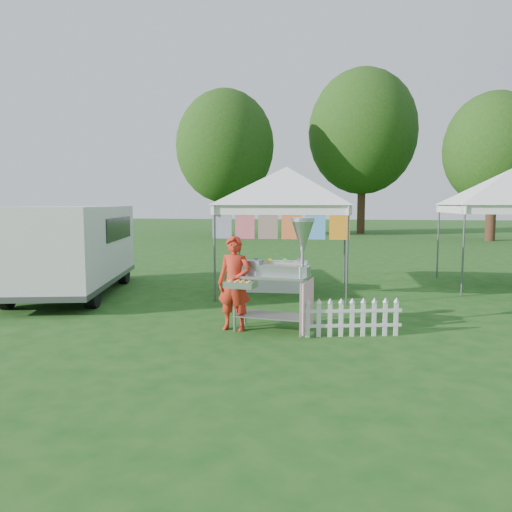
# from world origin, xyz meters

# --- Properties ---
(ground) EXTENTS (120.00, 120.00, 0.00)m
(ground) POSITION_xyz_m (0.00, 0.00, 0.00)
(ground) COLOR #174915
(ground) RESTS_ON ground
(canopy_main) EXTENTS (4.24, 4.24, 3.45)m
(canopy_main) POSITION_xyz_m (0.00, 3.49, 2.99)
(canopy_main) COLOR #59595E
(canopy_main) RESTS_ON ground
(canopy_right) EXTENTS (4.24, 4.24, 3.45)m
(canopy_right) POSITION_xyz_m (5.50, 5.00, 2.99)
(canopy_right) COLOR #59595E
(canopy_right) RESTS_ON ground
(tree_left) EXTENTS (6.40, 6.40, 9.53)m
(tree_left) POSITION_xyz_m (-6.00, 24.00, 5.83)
(tree_left) COLOR #392514
(tree_left) RESTS_ON ground
(tree_mid) EXTENTS (7.60, 7.60, 11.52)m
(tree_mid) POSITION_xyz_m (3.00, 28.00, 7.14)
(tree_mid) COLOR #392514
(tree_mid) RESTS_ON ground
(tree_right) EXTENTS (5.60, 5.60, 8.42)m
(tree_right) POSITION_xyz_m (10.00, 22.00, 5.18)
(tree_right) COLOR #392514
(tree_right) RESTS_ON ground
(donut_cart) EXTENTS (1.48, 0.92, 1.90)m
(donut_cart) POSITION_xyz_m (0.32, -0.28, 1.12)
(donut_cart) COLOR gray
(donut_cart) RESTS_ON ground
(vendor) EXTENTS (0.63, 0.47, 1.60)m
(vendor) POSITION_xyz_m (-0.50, -0.31, 0.80)
(vendor) COLOR red
(vendor) RESTS_ON ground
(cargo_van) EXTENTS (3.01, 5.28, 2.06)m
(cargo_van) POSITION_xyz_m (-4.94, 2.48, 1.11)
(cargo_van) COLOR silver
(cargo_van) RESTS_ON ground
(picket_fence) EXTENTS (1.59, 0.38, 0.56)m
(picket_fence) POSITION_xyz_m (1.45, -0.44, 0.29)
(picket_fence) COLOR silver
(picket_fence) RESTS_ON ground
(display_table) EXTENTS (1.80, 0.70, 0.72)m
(display_table) POSITION_xyz_m (-0.39, 3.60, 0.36)
(display_table) COLOR white
(display_table) RESTS_ON ground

